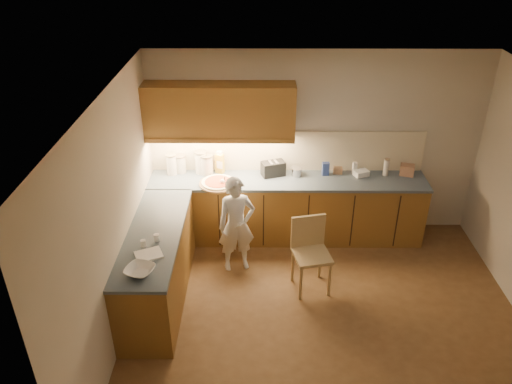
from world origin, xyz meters
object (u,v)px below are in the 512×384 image
at_px(wooden_chair, 310,248).
at_px(oil_jug, 220,163).
at_px(child, 237,225).
at_px(pizza_on_board, 218,183).
at_px(toaster, 273,169).

relative_size(wooden_chair, oil_jug, 2.87).
relative_size(child, oil_jug, 3.97).
bearing_deg(pizza_on_board, child, -65.37).
bearing_deg(oil_jug, wooden_chair, -47.43).
distance_m(wooden_chair, toaster, 1.35).
bearing_deg(pizza_on_board, toaster, 20.48).
height_order(wooden_chair, oil_jug, oil_jug).
relative_size(pizza_on_board, oil_jug, 1.55).
height_order(child, oil_jug, child).
bearing_deg(child, toaster, 46.43).
bearing_deg(child, pizza_on_board, 100.41).
xyz_separation_m(pizza_on_board, wooden_chair, (1.16, -0.92, -0.40)).
distance_m(pizza_on_board, child, 0.69).
bearing_deg(wooden_chair, oil_jug, 120.12).
height_order(child, toaster, child).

